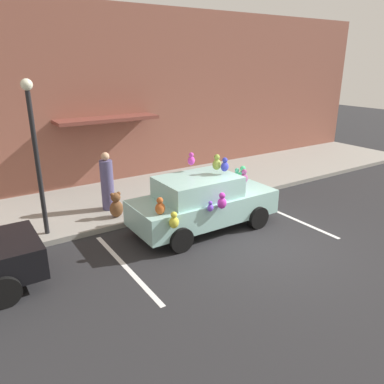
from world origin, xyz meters
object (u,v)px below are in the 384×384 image
street_lamp_post (35,144)px  pedestrian_near_shopfront (107,183)px  plush_covered_car (203,202)px  teddy_bear_on_sidewalk (116,206)px

street_lamp_post → pedestrian_near_shopfront: size_ratio=2.21×
street_lamp_post → pedestrian_near_shopfront: (2.03, 0.76, -1.59)m
plush_covered_car → pedestrian_near_shopfront: size_ratio=2.29×
street_lamp_post → teddy_bear_on_sidewalk: bearing=0.8°
teddy_bear_on_sidewalk → pedestrian_near_shopfront: (0.04, 0.73, 0.47)m
street_lamp_post → pedestrian_near_shopfront: bearing=20.5°
plush_covered_car → pedestrian_near_shopfront: bearing=125.7°
plush_covered_car → teddy_bear_on_sidewalk: plush_covered_car is taller
plush_covered_car → teddy_bear_on_sidewalk: size_ratio=5.38×
street_lamp_post → plush_covered_car: bearing=-24.4°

